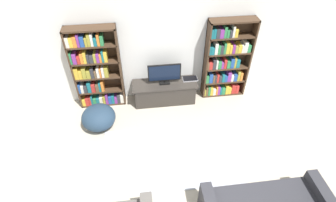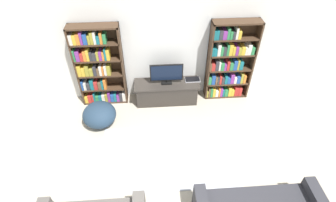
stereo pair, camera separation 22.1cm
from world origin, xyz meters
TOP-DOWN VIEW (x-y plane):
  - wall_back at (0.00, 4.23)m, footprint 8.80×0.06m
  - bookshelf_left at (-1.47, 4.05)m, footprint 1.04×0.30m
  - bookshelf_right at (1.47, 4.05)m, footprint 1.04×0.30m
  - tv_stand at (0.04, 3.91)m, footprint 1.50×0.51m
  - television at (0.04, 3.93)m, footprint 0.75×0.16m
  - laptop at (0.65, 4.00)m, footprint 0.35×0.21m
  - area_rug at (-0.06, 2.25)m, footprint 2.59×1.56m
  - beanbag_ottoman at (-1.47, 3.25)m, footprint 0.72×0.72m

SIDE VIEW (x-z plane):
  - area_rug at x=-0.06m, z-range 0.00..0.02m
  - beanbag_ottoman at x=-1.47m, z-range 0.00..0.50m
  - tv_stand at x=0.04m, z-range 0.00..0.52m
  - laptop at x=0.65m, z-range 0.52..0.55m
  - television at x=0.04m, z-range 0.53..1.04m
  - bookshelf_right at x=1.47m, z-range -0.05..1.88m
  - bookshelf_left at x=-1.47m, z-range -0.03..1.91m
  - wall_back at x=0.00m, z-range 0.00..2.60m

